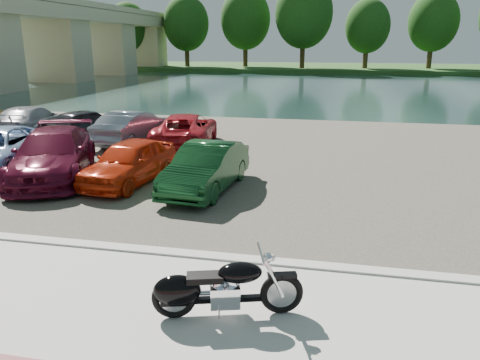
{
  "coord_description": "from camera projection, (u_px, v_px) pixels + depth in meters",
  "views": [
    {
      "loc": [
        2.53,
        -6.13,
        4.15
      ],
      "look_at": [
        0.4,
        4.04,
        1.1
      ],
      "focal_mm": 35.0,
      "sensor_mm": 36.0,
      "label": 1
    }
  ],
  "objects": [
    {
      "name": "river",
      "position": [
        312.0,
        88.0,
        44.99
      ],
      "size": [
        120.0,
        40.0,
        0.0
      ],
      "primitive_type": "cube",
      "color": "#1A2F2F",
      "rests_on": "ground"
    },
    {
      "name": "far_trees",
      "position": [
        356.0,
        18.0,
        66.24
      ],
      "size": [
        70.25,
        10.68,
        12.52
      ],
      "color": "#392A14",
      "rests_on": "far_bank"
    },
    {
      "name": "car_5",
      "position": [
        206.0,
        168.0,
        13.44
      ],
      "size": [
        1.78,
        4.18,
        1.34
      ],
      "primitive_type": "imported",
      "rotation": [
        0.0,
        0.0,
        -0.09
      ],
      "color": "#103B1A",
      "rests_on": "parking_lot"
    },
    {
      "name": "bridge",
      "position": [
        51.0,
        30.0,
        49.9
      ],
      "size": [
        7.0,
        56.0,
        8.55
      ],
      "color": "#C8B78B",
      "rests_on": "ground"
    },
    {
      "name": "promenade",
      "position": [
        137.0,
        351.0,
        6.47
      ],
      "size": [
        60.0,
        6.0,
        0.1
      ],
      "primitive_type": "cube",
      "color": "#B7B5AC",
      "rests_on": "ground"
    },
    {
      "name": "motorcycle",
      "position": [
        214.0,
        289.0,
        7.11
      ],
      "size": [
        2.27,
        0.99,
        1.05
      ],
      "rotation": [
        0.0,
        0.0,
        0.29
      ],
      "color": "black",
      "rests_on": "promenade"
    },
    {
      "name": "car_9",
      "position": [
        133.0,
        127.0,
        19.71
      ],
      "size": [
        1.99,
        4.38,
        1.4
      ],
      "primitive_type": "imported",
      "rotation": [
        0.0,
        0.0,
        3.02
      ],
      "color": "gray",
      "rests_on": "parking_lot"
    },
    {
      "name": "car_3",
      "position": [
        53.0,
        155.0,
        14.63
      ],
      "size": [
        3.89,
        5.62,
        1.51
      ],
      "primitive_type": "imported",
      "rotation": [
        0.0,
        0.0,
        0.38
      ],
      "color": "#4F0B21",
      "rests_on": "parking_lot"
    },
    {
      "name": "kerb",
      "position": [
        199.0,
        257.0,
        9.29
      ],
      "size": [
        60.0,
        0.3,
        0.14
      ],
      "primitive_type": "cube",
      "color": "#B7B5AC",
      "rests_on": "ground"
    },
    {
      "name": "car_8",
      "position": [
        86.0,
        123.0,
        20.82
      ],
      "size": [
        2.76,
        4.21,
        1.33
      ],
      "primitive_type": "imported",
      "rotation": [
        0.0,
        0.0,
        2.81
      ],
      "color": "black",
      "rests_on": "parking_lot"
    },
    {
      "name": "car_7",
      "position": [
        30.0,
        122.0,
        21.06
      ],
      "size": [
        2.89,
        5.17,
        1.42
      ],
      "primitive_type": "imported",
      "rotation": [
        0.0,
        0.0,
        3.34
      ],
      "color": "#93949B",
      "rests_on": "parking_lot"
    },
    {
      "name": "ground",
      "position": [
        163.0,
        315.0,
        7.43
      ],
      "size": [
        200.0,
        200.0,
        0.0
      ],
      "primitive_type": "plane",
      "color": "#595447",
      "rests_on": "ground"
    },
    {
      "name": "car_10",
      "position": [
        186.0,
        130.0,
        19.25
      ],
      "size": [
        2.97,
        5.16,
        1.35
      ],
      "primitive_type": "imported",
      "rotation": [
        0.0,
        0.0,
        3.3
      ],
      "color": "#AE1D27",
      "rests_on": "parking_lot"
    },
    {
      "name": "parking_lot",
      "position": [
        267.0,
        156.0,
        17.75
      ],
      "size": [
        60.0,
        18.0,
        0.04
      ],
      "primitive_type": "cube",
      "color": "#3E3A32",
      "rests_on": "ground"
    },
    {
      "name": "car_4",
      "position": [
        129.0,
        162.0,
        14.14
      ],
      "size": [
        2.03,
        4.04,
        1.32
      ],
      "primitive_type": "imported",
      "rotation": [
        0.0,
        0.0,
        -0.13
      ],
      "color": "red",
      "rests_on": "parking_lot"
    },
    {
      "name": "far_bank",
      "position": [
        324.0,
        68.0,
        74.96
      ],
      "size": [
        120.0,
        24.0,
        0.6
      ],
      "primitive_type": "cube",
      "color": "#1F481A",
      "rests_on": "ground"
    }
  ]
}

